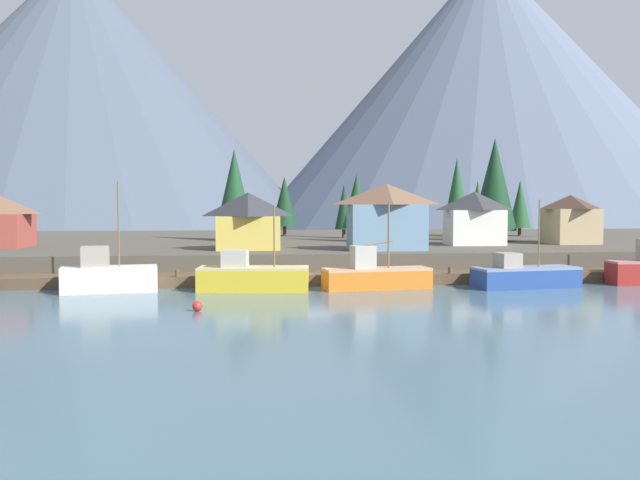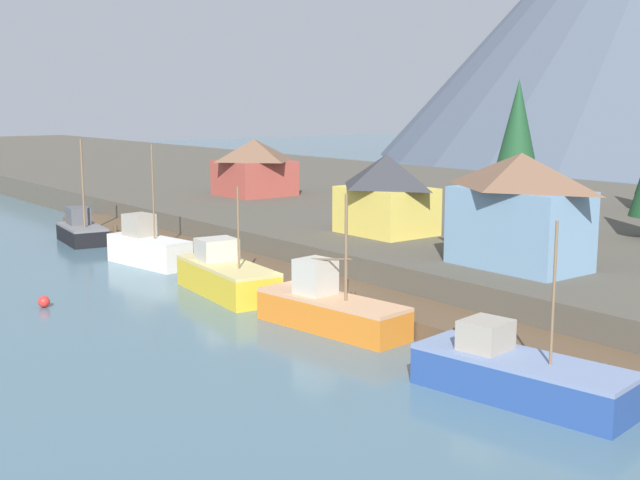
{
  "view_description": "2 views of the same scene",
  "coord_description": "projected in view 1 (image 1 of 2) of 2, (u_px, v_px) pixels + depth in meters",
  "views": [
    {
      "loc": [
        -5.83,
        -59.28,
        7.38
      ],
      "look_at": [
        0.46,
        1.56,
        3.99
      ],
      "focal_mm": 38.57,
      "sensor_mm": 36.0,
      "label": 1
    },
    {
      "loc": [
        38.33,
        -28.72,
        12.11
      ],
      "look_at": [
        -0.72,
        1.52,
        3.77
      ],
      "focal_mm": 46.03,
      "sensor_mm": 36.0,
      "label": 2
    }
  ],
  "objects": [
    {
      "name": "house_yellow",
      "position": [
        248.0,
        220.0,
        70.62
      ],
      "size": [
        6.73,
        5.29,
        5.86
      ],
      "color": "gold",
      "rests_on": "shoreline_bank"
    },
    {
      "name": "conifer_mid_right",
      "position": [
        520.0,
        204.0,
        98.31
      ],
      "size": [
        3.1,
        3.1,
        8.03
      ],
      "color": "#4C3823",
      "rests_on": "shoreline_bank"
    },
    {
      "name": "channel_buoy",
      "position": [
        197.0,
        306.0,
        46.36
      ],
      "size": [
        0.7,
        0.7,
        0.7
      ],
      "primitive_type": "sphere",
      "color": "red",
      "rests_on": "ground_plane"
    },
    {
      "name": "house_blue",
      "position": [
        387.0,
        216.0,
        69.73
      ],
      "size": [
        7.98,
        4.73,
        6.72
      ],
      "color": "#6689A8",
      "rests_on": "shoreline_bank"
    },
    {
      "name": "house_tan",
      "position": [
        570.0,
        219.0,
        80.64
      ],
      "size": [
        5.42,
        6.07,
        5.7
      ],
      "color": "tan",
      "rests_on": "shoreline_bank"
    },
    {
      "name": "mountain_central_peak",
      "position": [
        487.0,
        92.0,
        204.15
      ],
      "size": [
        139.27,
        139.27,
        80.44
      ],
      "primitive_type": "cone",
      "color": "slate",
      "rests_on": "ground_plane"
    },
    {
      "name": "house_white",
      "position": [
        475.0,
        218.0,
        77.79
      ],
      "size": [
        6.49,
        4.38,
        6.05
      ],
      "color": "silver",
      "rests_on": "shoreline_bank"
    },
    {
      "name": "conifer_back_left",
      "position": [
        494.0,
        184.0,
        85.11
      ],
      "size": [
        5.54,
        5.54,
        12.78
      ],
      "color": "#4C3823",
      "rests_on": "shoreline_bank"
    },
    {
      "name": "conifer_mid_left",
      "position": [
        357.0,
        201.0,
        85.14
      ],
      "size": [
        3.55,
        3.55,
        8.45
      ],
      "color": "#4C3823",
      "rests_on": "shoreline_bank"
    },
    {
      "name": "fishing_boat_orange",
      "position": [
        375.0,
        275.0,
        58.24
      ],
      "size": [
        9.37,
        3.84,
        7.42
      ],
      "rotation": [
        0.0,
        0.0,
        0.13
      ],
      "color": "#CC6B1E",
      "rests_on": "ground_plane"
    },
    {
      "name": "fishing_boat_white",
      "position": [
        108.0,
        276.0,
        56.11
      ],
      "size": [
        7.85,
        3.54,
        9.09
      ],
      "rotation": [
        0.0,
        0.0,
        0.16
      ],
      "color": "silver",
      "rests_on": "ground_plane"
    },
    {
      "name": "dock",
      "position": [
        314.0,
        278.0,
        61.83
      ],
      "size": [
        80.0,
        4.0,
        1.6
      ],
      "color": "brown",
      "rests_on": "ground_plane"
    },
    {
      "name": "conifer_centre",
      "position": [
        477.0,
        205.0,
        92.32
      ],
      "size": [
        2.55,
        2.55,
        7.72
      ],
      "color": "#4C3823",
      "rests_on": "shoreline_bank"
    },
    {
      "name": "fishing_boat_blue",
      "position": [
        524.0,
        276.0,
        59.23
      ],
      "size": [
        9.47,
        4.48,
        7.56
      ],
      "rotation": [
        0.0,
        0.0,
        0.16
      ],
      "color": "navy",
      "rests_on": "ground_plane"
    },
    {
      "name": "shoreline_bank",
      "position": [
        293.0,
        248.0,
        91.59
      ],
      "size": [
        400.0,
        56.0,
        2.5
      ],
      "primitive_type": "cube",
      "color": "#4C473D",
      "rests_on": "ground_plane"
    },
    {
      "name": "mountain_west_peak",
      "position": [
        76.0,
        93.0,
        202.02
      ],
      "size": [
        140.81,
        140.81,
        79.05
      ],
      "primitive_type": "cone",
      "color": "#475160",
      "rests_on": "ground_plane"
    },
    {
      "name": "fishing_boat_yellow",
      "position": [
        252.0,
        277.0,
        57.03
      ],
      "size": [
        9.39,
        4.14,
        7.05
      ],
      "rotation": [
        0.0,
        0.0,
        -0.11
      ],
      "color": "gold",
      "rests_on": "ground_plane"
    },
    {
      "name": "conifer_far_left",
      "position": [
        344.0,
        206.0,
        92.88
      ],
      "size": [
        2.46,
        2.46,
        7.4
      ],
      "color": "#4C3823",
      "rests_on": "shoreline_bank"
    },
    {
      "name": "conifer_back_right",
      "position": [
        457.0,
        190.0,
        98.84
      ],
      "size": [
        3.53,
        3.53,
        11.32
      ],
      "color": "#4C3823",
      "rests_on": "shoreline_bank"
    },
    {
      "name": "ground_plane",
      "position": [
        300.0,
        270.0,
        79.77
      ],
      "size": [
        400.0,
        400.0,
        1.0
      ],
      "primitive_type": "cube",
      "color": "#476675"
    },
    {
      "name": "conifer_near_left",
      "position": [
        234.0,
        191.0,
        86.94
      ],
      "size": [
        4.87,
        4.87,
        11.59
      ],
      "color": "#4C3823",
      "rests_on": "shoreline_bank"
    },
    {
      "name": "conifer_near_right",
      "position": [
        284.0,
        201.0,
        98.64
      ],
      "size": [
        3.69,
        3.69,
        8.54
      ],
      "color": "#4C3823",
      "rests_on": "shoreline_bank"
    }
  ]
}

